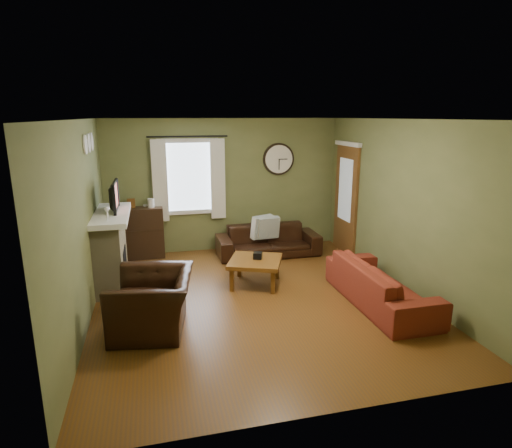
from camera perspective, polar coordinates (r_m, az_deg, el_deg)
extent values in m
cube|color=#5C3614|center=(6.44, -0.01, -10.01)|extent=(4.60, 5.20, 0.00)
cube|color=white|center=(5.87, -0.01, 13.80)|extent=(4.60, 5.20, 0.00)
cube|color=#61693A|center=(5.93, -22.15, 0.05)|extent=(0.00, 5.20, 2.60)
cube|color=#61693A|center=(6.93, 18.80, 2.28)|extent=(0.00, 5.20, 2.60)
cube|color=#61693A|center=(8.53, -4.21, 5.13)|extent=(4.60, 0.00, 2.60)
cube|color=#61693A|center=(3.66, 9.84, -7.56)|extent=(4.60, 0.00, 2.60)
cube|color=tan|center=(7.20, -18.80, -3.46)|extent=(0.40, 1.40, 1.10)
cube|color=black|center=(7.26, -17.14, -5.26)|extent=(0.04, 0.60, 0.55)
cube|color=white|center=(7.05, -18.94, 1.13)|extent=(0.58, 1.60, 0.08)
imported|color=black|center=(7.15, -18.82, 3.07)|extent=(0.08, 0.60, 0.35)
cube|color=#994C3F|center=(7.13, -18.21, 3.56)|extent=(0.02, 0.62, 0.36)
cylinder|color=white|center=(6.57, -21.81, 9.80)|extent=(0.28, 0.28, 0.03)
cylinder|color=white|center=(6.92, -21.44, 10.01)|extent=(0.28, 0.28, 0.03)
cylinder|color=white|center=(7.27, -21.10, 10.19)|extent=(0.28, 0.28, 0.03)
cylinder|color=black|center=(8.22, -9.10, 11.46)|extent=(0.03, 0.03, 1.50)
cube|color=silver|center=(8.27, -12.69, 5.59)|extent=(0.28, 0.04, 1.55)
cube|color=silver|center=(8.36, -5.10, 5.98)|extent=(0.28, 0.04, 1.55)
cube|color=brown|center=(8.55, 11.90, 3.18)|extent=(0.05, 0.90, 2.10)
imported|color=brown|center=(8.48, -14.83, 2.31)|extent=(0.18, 0.24, 0.02)
imported|color=black|center=(8.32, 1.62, -2.22)|extent=(1.97, 0.77, 0.58)
cube|color=#96A29E|center=(8.30, 0.83, -0.38)|extent=(0.46, 0.30, 0.45)
cube|color=#96A29E|center=(8.24, 1.65, -0.48)|extent=(0.43, 0.17, 0.42)
imported|color=maroon|center=(6.45, 16.23, -7.68)|extent=(0.81, 2.07, 0.60)
imported|color=black|center=(5.64, -13.57, -10.08)|extent=(1.14, 1.26, 0.73)
cube|color=black|center=(6.87, 0.23, -4.84)|extent=(0.18, 0.18, 0.10)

